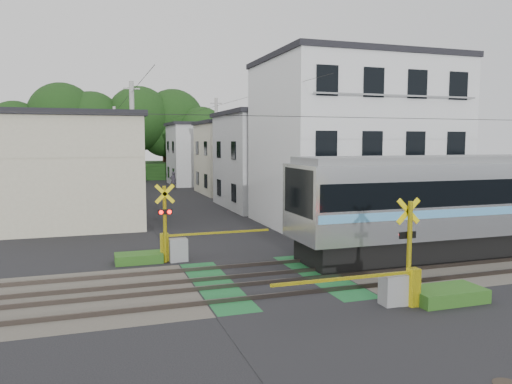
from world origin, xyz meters
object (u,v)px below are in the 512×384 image
object	(u,v)px
crossing_signal_far	(176,243)
manhole_cover	(507,384)
apartment_block	(354,142)
pedestrian	(173,181)
commuter_train	(509,200)
crossing_signal_near	(397,281)

from	to	relation	value
crossing_signal_far	manhole_cover	size ratio (longest dim) A/B	8.94
apartment_block	manhole_cover	bearing A→B (deg)	-110.31
pedestrian	manhole_cover	distance (m)	41.17
commuter_train	pedestrian	world-z (taller)	commuter_train
crossing_signal_far	crossing_signal_near	bearing A→B (deg)	-54.71
commuter_train	crossing_signal_near	world-z (taller)	commuter_train
commuter_train	crossing_signal_far	xyz separation A→B (m)	(-14.03, 2.45, -1.46)
apartment_block	manhole_cover	world-z (taller)	apartment_block
pedestrian	crossing_signal_far	bearing A→B (deg)	68.33
apartment_block	pedestrian	world-z (taller)	apartment_block
crossing_signal_far	apartment_block	xyz separation A→B (m)	(11.09, 5.84, 3.94)
manhole_cover	crossing_signal_near	bearing A→B (deg)	81.50
manhole_cover	apartment_block	bearing A→B (deg)	69.69
crossing_signal_near	crossing_signal_far	distance (m)	8.95
crossing_signal_near	crossing_signal_far	size ratio (longest dim) A/B	1.00
apartment_block	manhole_cover	size ratio (longest dim) A/B	19.26
manhole_cover	crossing_signal_far	bearing A→B (deg)	110.33
apartment_block	manhole_cover	distance (m)	19.63
crossing_signal_near	manhole_cover	distance (m)	4.85
crossing_signal_near	pedestrian	distance (m)	36.43
crossing_signal_far	pedestrian	distance (m)	29.46
apartment_block	commuter_train	bearing A→B (deg)	-70.45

